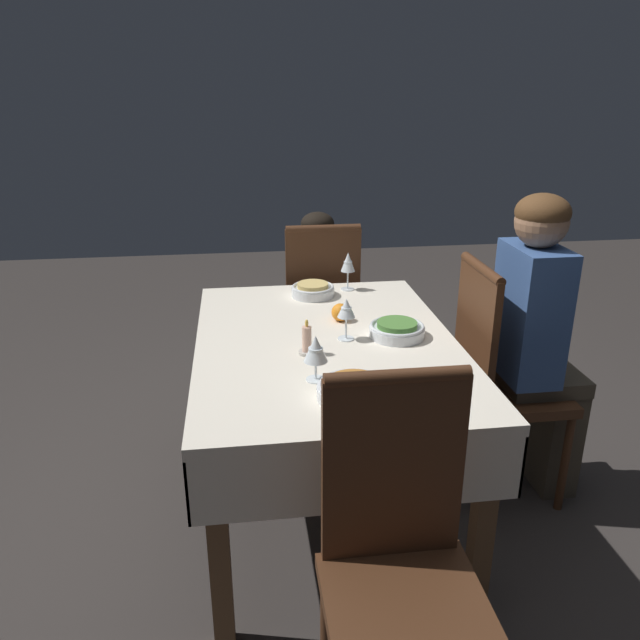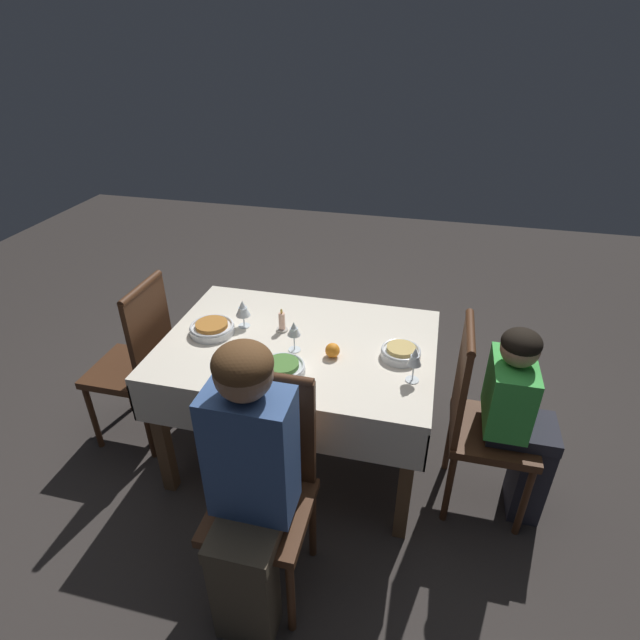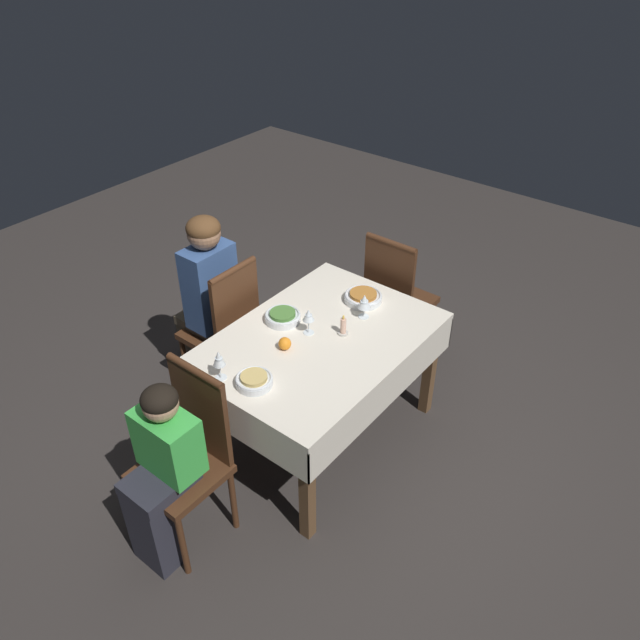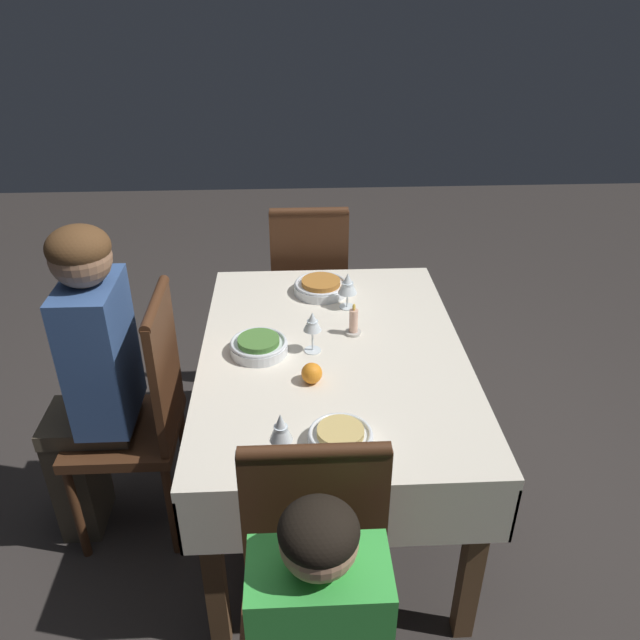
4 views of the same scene
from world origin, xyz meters
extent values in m
plane|color=#332D2B|center=(0.00, 0.00, 0.00)|extent=(8.00, 8.00, 0.00)
cube|color=silver|center=(0.00, 0.00, 0.71)|extent=(1.30, 0.91, 0.04)
cube|color=silver|center=(0.00, 0.45, 0.59)|extent=(1.30, 0.01, 0.20)
cube|color=silver|center=(0.00, -0.45, 0.59)|extent=(1.30, 0.01, 0.20)
cube|color=silver|center=(0.64, 0.00, 0.59)|extent=(0.01, 0.91, 0.20)
cube|color=silver|center=(-0.64, 0.00, 0.59)|extent=(0.01, 0.91, 0.20)
cube|color=brown|center=(0.58, 0.39, 0.34)|extent=(0.06, 0.06, 0.69)
cube|color=brown|center=(-0.58, 0.39, 0.34)|extent=(0.06, 0.06, 0.69)
cube|color=brown|center=(0.58, -0.39, 0.34)|extent=(0.06, 0.06, 0.69)
cube|color=brown|center=(-0.58, -0.39, 0.34)|extent=(0.06, 0.06, 0.69)
cube|color=#472816|center=(-0.05, 0.75, 0.44)|extent=(0.38, 0.38, 0.04)
cube|color=#472816|center=(-0.05, 0.57, 0.70)|extent=(0.35, 0.03, 0.50)
cylinder|color=#472816|center=(-0.05, 0.57, 0.95)|extent=(0.34, 0.04, 0.04)
cylinder|color=#472816|center=(0.11, 0.91, 0.21)|extent=(0.03, 0.03, 0.42)
cylinder|color=#472816|center=(-0.21, 0.91, 0.21)|extent=(0.03, 0.03, 0.42)
cylinder|color=#472816|center=(0.11, 0.58, 0.21)|extent=(0.03, 0.03, 0.42)
cylinder|color=#472816|center=(-0.21, 0.58, 0.21)|extent=(0.03, 0.03, 0.42)
cube|color=#472816|center=(-0.76, 0.09, 0.70)|extent=(0.03, 0.35, 0.50)
cylinder|color=#472816|center=(-0.76, 0.09, 0.95)|extent=(0.04, 0.34, 0.04)
cube|color=#472816|center=(0.94, 0.05, 0.44)|extent=(0.38, 0.38, 0.04)
cube|color=#472816|center=(0.76, 0.05, 0.70)|extent=(0.03, 0.35, 0.50)
cylinder|color=#472816|center=(0.76, 0.05, 0.95)|extent=(0.04, 0.34, 0.04)
cylinder|color=#472816|center=(1.10, -0.11, 0.21)|extent=(0.03, 0.03, 0.42)
cylinder|color=#472816|center=(1.10, 0.22, 0.21)|extent=(0.03, 0.03, 0.42)
cylinder|color=#472816|center=(0.77, -0.11, 0.21)|extent=(0.03, 0.03, 0.42)
cylinder|color=#472816|center=(0.77, 0.22, 0.21)|extent=(0.03, 0.03, 0.42)
cube|color=#4C4233|center=(-0.05, 0.95, 0.23)|extent=(0.23, 0.14, 0.46)
cube|color=#4C4233|center=(-0.05, 0.86, 0.49)|extent=(0.24, 0.31, 0.06)
cube|color=#38568E|center=(-0.05, 0.78, 0.77)|extent=(0.30, 0.18, 0.51)
sphere|color=#9E7051|center=(-0.05, 0.78, 1.12)|extent=(0.19, 0.19, 0.19)
ellipsoid|color=brown|center=(-0.05, 0.78, 1.15)|extent=(0.19, 0.19, 0.13)
cube|color=green|center=(-0.97, 0.09, 0.67)|extent=(0.18, 0.30, 0.31)
sphere|color=tan|center=(-0.97, 0.09, 0.90)|extent=(0.16, 0.16, 0.16)
ellipsoid|color=black|center=(-0.97, 0.09, 0.93)|extent=(0.16, 0.16, 0.11)
cylinder|color=silver|center=(0.00, 0.25, 0.74)|extent=(0.20, 0.20, 0.04)
torus|color=silver|center=(0.00, 0.25, 0.76)|extent=(0.19, 0.19, 0.01)
cylinder|color=#4C7F38|center=(0.00, 0.25, 0.77)|extent=(0.14, 0.14, 0.02)
cylinder|color=white|center=(0.00, 0.07, 0.73)|extent=(0.06, 0.06, 0.00)
cylinder|color=white|center=(0.00, 0.07, 0.77)|extent=(0.01, 0.01, 0.08)
cone|color=white|center=(0.00, 0.07, 0.84)|extent=(0.06, 0.06, 0.07)
cylinder|color=white|center=(0.00, 0.07, 0.83)|extent=(0.04, 0.04, 0.03)
cylinder|color=silver|center=(-0.49, 0.01, 0.74)|extent=(0.18, 0.18, 0.04)
torus|color=silver|center=(-0.49, 0.01, 0.76)|extent=(0.18, 0.18, 0.01)
cylinder|color=tan|center=(-0.49, 0.01, 0.77)|extent=(0.13, 0.13, 0.02)
cylinder|color=white|center=(-0.55, 0.17, 0.73)|extent=(0.06, 0.06, 0.00)
cylinder|color=white|center=(-0.55, 0.17, 0.77)|extent=(0.01, 0.01, 0.08)
cone|color=white|center=(-0.55, 0.17, 0.85)|extent=(0.06, 0.06, 0.08)
cylinder|color=white|center=(-0.55, 0.17, 0.83)|extent=(0.04, 0.04, 0.04)
cylinder|color=silver|center=(0.44, 0.02, 0.74)|extent=(0.22, 0.22, 0.04)
torus|color=silver|center=(0.44, 0.02, 0.76)|extent=(0.21, 0.21, 0.01)
cylinder|color=#B2702D|center=(0.44, 0.02, 0.77)|extent=(0.16, 0.16, 0.02)
cylinder|color=white|center=(0.31, -0.08, 0.73)|extent=(0.06, 0.06, 0.00)
cylinder|color=white|center=(0.31, -0.08, 0.76)|extent=(0.01, 0.01, 0.06)
cone|color=white|center=(0.31, -0.08, 0.83)|extent=(0.07, 0.07, 0.08)
cylinder|color=white|center=(0.31, -0.08, 0.81)|extent=(0.04, 0.04, 0.04)
cylinder|color=beige|center=(0.11, -0.08, 0.73)|extent=(0.06, 0.06, 0.01)
cylinder|color=beige|center=(0.11, -0.08, 0.78)|extent=(0.03, 0.03, 0.09)
ellipsoid|color=#F9C64C|center=(0.11, -0.08, 0.83)|extent=(0.01, 0.01, 0.03)
sphere|color=orange|center=(-0.18, 0.08, 0.76)|extent=(0.07, 0.07, 0.07)
camera|label=1|loc=(2.01, -0.29, 1.58)|focal=35.00mm
camera|label=2|loc=(-0.57, 1.92, 2.04)|focal=28.00mm
camera|label=3|loc=(-2.07, -1.64, 2.73)|focal=35.00mm
camera|label=4|loc=(-1.81, 0.13, 1.89)|focal=35.00mm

